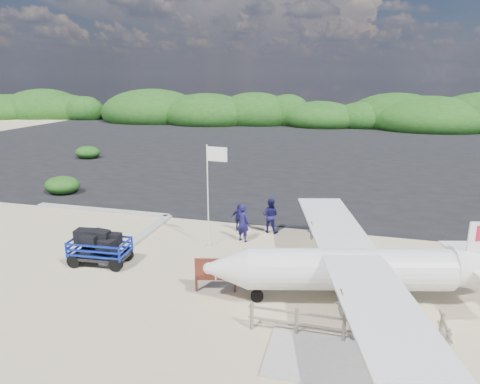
{
  "coord_description": "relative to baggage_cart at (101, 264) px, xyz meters",
  "views": [
    {
      "loc": [
        5.86,
        -17.3,
        8.31
      ],
      "look_at": [
        0.22,
        3.97,
        2.19
      ],
      "focal_mm": 32.0,
      "sensor_mm": 36.0,
      "label": 1
    }
  ],
  "objects": [
    {
      "name": "ground",
      "position": [
        4.75,
        1.78,
        0.0
      ],
      "size": [
        160.0,
        160.0,
        0.0
      ],
      "primitive_type": "plane",
      "color": "beige"
    },
    {
      "name": "asphalt_apron",
      "position": [
        4.75,
        31.78,
        0.0
      ],
      "size": [
        90.0,
        50.0,
        0.04
      ],
      "primitive_type": null,
      "color": "#B2B2B2",
      "rests_on": "ground"
    },
    {
      "name": "lagoon",
      "position": [
        -4.25,
        3.28,
        0.0
      ],
      "size": [
        9.0,
        7.0,
        0.4
      ],
      "primitive_type": null,
      "color": "#B2B2B2",
      "rests_on": "ground"
    },
    {
      "name": "walkway_pad",
      "position": [
        10.25,
        -4.22,
        0.0
      ],
      "size": [
        3.5,
        2.5,
        0.1
      ],
      "primitive_type": null,
      "color": "#B2B2B2",
      "rests_on": "ground"
    },
    {
      "name": "vegetation_band",
      "position": [
        4.75,
        56.78,
        0.0
      ],
      "size": [
        124.0,
        8.0,
        4.4
      ],
      "primitive_type": null,
      "color": "#B2B2B2",
      "rests_on": "ground"
    },
    {
      "name": "fence",
      "position": [
        10.75,
        -3.22,
        0.0
      ],
      "size": [
        6.4,
        2.0,
        1.1
      ],
      "primitive_type": null,
      "color": "#B2B2B2",
      "rests_on": "ground"
    },
    {
      "name": "baggage_cart",
      "position": [
        0.0,
        0.0,
        0.0
      ],
      "size": [
        2.89,
        1.79,
        1.4
      ],
      "primitive_type": null,
      "rotation": [
        0.0,
        0.0,
        0.07
      ],
      "color": "#0A22A4",
      "rests_on": "ground"
    },
    {
      "name": "flagpole",
      "position": [
        4.04,
        3.2,
        0.0
      ],
      "size": [
        1.06,
        0.52,
        5.11
      ],
      "primitive_type": null,
      "rotation": [
        0.0,
        0.0,
        -0.1
      ],
      "color": "white",
      "rests_on": "ground"
    },
    {
      "name": "signboard",
      "position": [
        5.78,
        -1.06,
        0.0
      ],
      "size": [
        1.73,
        0.56,
        1.43
      ],
      "primitive_type": null,
      "rotation": [
        0.0,
        0.0,
        0.23
      ],
      "color": "#5E271A",
      "rests_on": "ground"
    },
    {
      "name": "crew_a",
      "position": [
        5.5,
        4.31,
        0.99
      ],
      "size": [
        0.85,
        0.71,
        1.97
      ],
      "primitive_type": "imported",
      "rotation": [
        0.0,
        0.0,
        2.75
      ],
      "color": "#151347",
      "rests_on": "ground"
    },
    {
      "name": "crew_b",
      "position": [
        6.6,
        5.92,
        0.95
      ],
      "size": [
        1.01,
        0.84,
        1.9
      ],
      "primitive_type": "imported",
      "rotation": [
        0.0,
        0.0,
        3.01
      ],
      "color": "#151347",
      "rests_on": "ground"
    },
    {
      "name": "crew_c",
      "position": [
        4.93,
        5.69,
        0.74
      ],
      "size": [
        0.89,
        0.41,
        1.48
      ],
      "primitive_type": "imported",
      "rotation": [
        0.0,
        0.0,
        3.21
      ],
      "color": "#151347",
      "rests_on": "ground"
    },
    {
      "name": "aircraft_large",
      "position": [
        17.52,
        25.15,
        0.0
      ],
      "size": [
        16.58,
        16.58,
        4.1
      ],
      "primitive_type": null,
      "rotation": [
        0.0,
        0.0,
        3.39
      ],
      "color": "#B2B2B2",
      "rests_on": "ground"
    },
    {
      "name": "aircraft_small",
      "position": [
        -2.06,
        36.23,
        0.0
      ],
      "size": [
        11.06,
        11.06,
        2.84
      ],
      "primitive_type": null,
      "rotation": [
        0.0,
        0.0,
        3.78
      ],
      "color": "#B2B2B2",
      "rests_on": "ground"
    }
  ]
}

